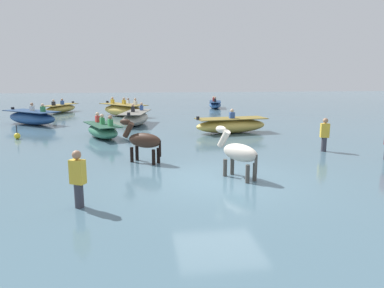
{
  "coord_description": "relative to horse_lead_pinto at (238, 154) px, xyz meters",
  "views": [
    {
      "loc": [
        -2.14,
        -9.59,
        3.21
      ],
      "look_at": [
        -0.39,
        2.76,
        0.83
      ],
      "focal_mm": 33.47,
      "sensor_mm": 36.0,
      "label": 1
    }
  ],
  "objects": [
    {
      "name": "horse_lead_pinto",
      "position": [
        0.0,
        0.0,
        0.0
      ],
      "size": [
        1.1,
        1.53,
        1.77
      ],
      "color": "beige",
      "rests_on": "ground"
    },
    {
      "name": "person_spectator_far",
      "position": [
        4.29,
        3.14,
        -0.18
      ],
      "size": [
        0.36,
        0.27,
        1.63
      ],
      "color": "#383842",
      "rests_on": "ground"
    },
    {
      "name": "boat_mid_channel",
      "position": [
        -9.06,
        20.15,
        -0.38
      ],
      "size": [
        2.41,
        3.76,
        1.12
      ],
      "color": "gold",
      "rests_on": "water_surface"
    },
    {
      "name": "water_surface",
      "position": [
        -0.54,
        9.98,
        -0.88
      ],
      "size": [
        90.0,
        90.0,
        0.33
      ],
      "primitive_type": "cube",
      "color": "#476675",
      "rests_on": "ground"
    },
    {
      "name": "boat_far_inshore",
      "position": [
        -9.24,
        12.97,
        -0.3
      ],
      "size": [
        3.91,
        3.59,
        1.3
      ],
      "color": "#28518E",
      "rests_on": "water_surface"
    },
    {
      "name": "boat_mid_outer",
      "position": [
        -4.0,
        16.84,
        -0.27
      ],
      "size": [
        3.79,
        4.2,
        1.35
      ],
      "color": "gold",
      "rests_on": "water_surface"
    },
    {
      "name": "ground_plane",
      "position": [
        -0.54,
        -0.02,
        -1.05
      ],
      "size": [
        120.0,
        120.0,
        0.0
      ],
      "primitive_type": "plane",
      "color": "#756B56"
    },
    {
      "name": "boat_far_offshore",
      "position": [
        -3.68,
        21.14,
        -0.42
      ],
      "size": [
        2.32,
        2.94,
        1.06
      ],
      "color": "#B2AD9E",
      "rests_on": "water_surface"
    },
    {
      "name": "boat_distant_west",
      "position": [
        1.86,
        8.14,
        -0.33
      ],
      "size": [
        3.89,
        1.85,
        1.24
      ],
      "color": "gold",
      "rests_on": "water_surface"
    },
    {
      "name": "boat_near_starboard",
      "position": [
        -4.54,
        7.57,
        -0.37
      ],
      "size": [
        2.16,
        3.18,
        1.13
      ],
      "color": "#337556",
      "rests_on": "water_surface"
    },
    {
      "name": "person_onlooker_left",
      "position": [
        -4.1,
        -1.77,
        -0.18
      ],
      "size": [
        0.38,
        0.33,
        1.63
      ],
      "color": "#383842",
      "rests_on": "ground"
    },
    {
      "name": "horse_trailing_dark_bay",
      "position": [
        -2.66,
        2.29,
        0.01
      ],
      "size": [
        1.5,
        1.17,
        1.78
      ],
      "color": "#382319",
      "rests_on": "ground"
    },
    {
      "name": "boat_distant_east",
      "position": [
        -3.04,
        11.96,
        -0.32
      ],
      "size": [
        2.04,
        3.9,
        1.26
      ],
      "color": "#B2AD9E",
      "rests_on": "water_surface"
    },
    {
      "name": "channel_buoy",
      "position": [
        -8.42,
        7.71,
        -0.56
      ],
      "size": [
        0.28,
        0.28,
        0.65
      ],
      "color": "yellow",
      "rests_on": "water_surface"
    },
    {
      "name": "boat_near_port",
      "position": [
        3.96,
        22.34,
        -0.39
      ],
      "size": [
        1.67,
        3.43,
        1.1
      ],
      "color": "#28518E",
      "rests_on": "water_surface"
    }
  ]
}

